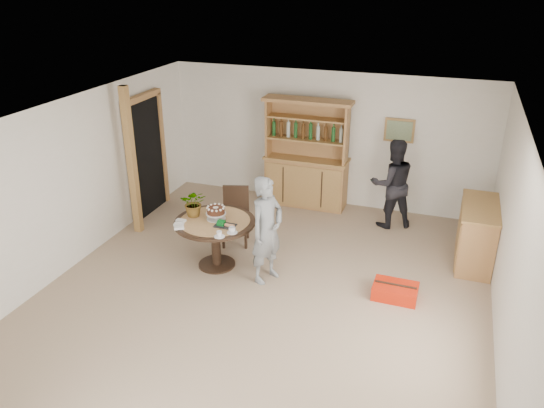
{
  "coord_description": "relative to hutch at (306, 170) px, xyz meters",
  "views": [
    {
      "loc": [
        2.18,
        -5.74,
        4.17
      ],
      "look_at": [
        -0.13,
        0.81,
        1.05
      ],
      "focal_mm": 35.0,
      "sensor_mm": 36.0,
      "label": 1
    }
  ],
  "objects": [
    {
      "name": "red_suitcase",
      "position": [
        2.04,
        -2.63,
        -0.59
      ],
      "size": [
        0.61,
        0.41,
        0.21
      ],
      "rotation": [
        0.0,
        0.0,
        -0.01
      ],
      "color": "red",
      "rests_on": "ground"
    },
    {
      "name": "sideboard",
      "position": [
        3.04,
        -1.24,
        -0.22
      ],
      "size": [
        0.54,
        1.26,
        0.94
      ],
      "color": "#B7824D",
      "rests_on": "ground"
    },
    {
      "name": "gift_tray",
      "position": [
        -0.43,
        -2.78,
        0.1
      ],
      "size": [
        0.3,
        0.2,
        0.08
      ],
      "color": "black",
      "rests_on": "dining_table"
    },
    {
      "name": "pine_post",
      "position": [
        -2.4,
        -2.04,
        0.56
      ],
      "size": [
        0.12,
        0.12,
        2.5
      ],
      "primitive_type": "cube",
      "color": "#AF7B49",
      "rests_on": "ground"
    },
    {
      "name": "flower_vase",
      "position": [
        -0.99,
        -2.61,
        0.28
      ],
      "size": [
        0.47,
        0.44,
        0.42
      ],
      "primitive_type": "imported",
      "rotation": [
        0.0,
        0.0,
        0.35
      ],
      "color": "#3F7233",
      "rests_on": "dining_table"
    },
    {
      "name": "hutch",
      "position": [
        0.0,
        0.0,
        0.0
      ],
      "size": [
        1.62,
        0.54,
        2.04
      ],
      "color": "#B7824D",
      "rests_on": "ground"
    },
    {
      "name": "ground",
      "position": [
        0.3,
        -3.24,
        -0.69
      ],
      "size": [
        7.0,
        7.0,
        0.0
      ],
      "primitive_type": "plane",
      "color": "tan",
      "rests_on": "ground"
    },
    {
      "name": "adult_person",
      "position": [
        1.63,
        -0.39,
        0.1
      ],
      "size": [
        0.95,
        0.87,
        1.57
      ],
      "primitive_type": "imported",
      "rotation": [
        0.0,
        0.0,
        3.6
      ],
      "color": "black",
      "rests_on": "ground"
    },
    {
      "name": "doorway",
      "position": [
        -2.63,
        -1.24,
        0.42
      ],
      "size": [
        0.13,
        1.1,
        2.18
      ],
      "color": "black",
      "rests_on": "ground"
    },
    {
      "name": "coffee_cup_b",
      "position": [
        -0.36,
        -3.11,
        0.11
      ],
      "size": [
        0.15,
        0.15,
        0.08
      ],
      "color": "white",
      "rests_on": "dining_table"
    },
    {
      "name": "coffee_cup_a",
      "position": [
        -0.24,
        -2.94,
        0.11
      ],
      "size": [
        0.15,
        0.15,
        0.09
      ],
      "color": "white",
      "rests_on": "dining_table"
    },
    {
      "name": "birthday_cake",
      "position": [
        -0.64,
        -2.61,
        0.19
      ],
      "size": [
        0.3,
        0.3,
        0.2
      ],
      "color": "white",
      "rests_on": "dining_table"
    },
    {
      "name": "room_shell",
      "position": [
        0.3,
        -3.23,
        1.05
      ],
      "size": [
        6.04,
        7.04,
        2.52
      ],
      "color": "white",
      "rests_on": "ground"
    },
    {
      "name": "teen_boy",
      "position": [
        0.21,
        -2.76,
        0.1
      ],
      "size": [
        0.57,
        0.68,
        1.58
      ],
      "primitive_type": "imported",
      "rotation": [
        0.0,
        0.0,
        1.18
      ],
      "color": "slate",
      "rests_on": "ground"
    },
    {
      "name": "dining_chair",
      "position": [
        -0.67,
        -1.83,
        -0.15
      ],
      "size": [
        0.53,
        0.53,
        0.95
      ],
      "rotation": [
        0.0,
        0.0,
        0.3
      ],
      "color": "black",
      "rests_on": "ground"
    },
    {
      "name": "dining_table",
      "position": [
        -0.64,
        -2.66,
        -0.08
      ],
      "size": [
        1.2,
        1.2,
        0.76
      ],
      "color": "black",
      "rests_on": "ground"
    },
    {
      "name": "napkins",
      "position": [
        -1.05,
        -2.97,
        0.09
      ],
      "size": [
        0.24,
        0.33,
        0.03
      ],
      "color": "white",
      "rests_on": "dining_table"
    }
  ]
}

